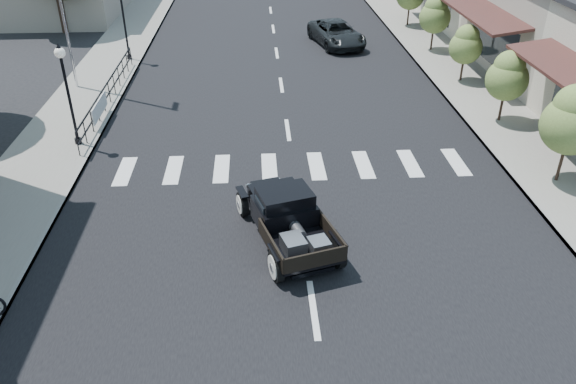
{
  "coord_description": "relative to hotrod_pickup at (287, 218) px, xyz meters",
  "views": [
    {
      "loc": [
        -1.16,
        -12.67,
        8.91
      ],
      "look_at": [
        -0.37,
        0.68,
        1.0
      ],
      "focal_mm": 35.0,
      "sensor_mm": 36.0,
      "label": 1
    }
  ],
  "objects": [
    {
      "name": "road",
      "position": [
        0.44,
        15.22,
        -0.73
      ],
      "size": [
        14.0,
        80.0,
        0.02
      ],
      "primitive_type": "cube",
      "color": "black",
      "rests_on": "ground"
    },
    {
      "name": "sidewalk_right",
      "position": [
        8.94,
        15.22,
        -0.66
      ],
      "size": [
        3.0,
        80.0,
        0.15
      ],
      "primitive_type": "cube",
      "color": "gray",
      "rests_on": "ground"
    },
    {
      "name": "small_tree_b",
      "position": [
        8.74,
        7.38,
        0.73
      ],
      "size": [
        1.58,
        1.58,
        2.64
      ],
      "primitive_type": null,
      "color": "olive",
      "rests_on": "sidewalk_right"
    },
    {
      "name": "hotrod_pickup",
      "position": [
        0.0,
        0.0,
        0.0
      ],
      "size": [
        3.11,
        4.65,
        1.48
      ],
      "primitive_type": null,
      "rotation": [
        0.0,
        0.0,
        0.29
      ],
      "color": "black",
      "rests_on": "ground"
    },
    {
      "name": "road_markings",
      "position": [
        0.44,
        10.22,
        -0.74
      ],
      "size": [
        12.0,
        60.0,
        0.06
      ],
      "primitive_type": null,
      "color": "silver",
      "rests_on": "ground"
    },
    {
      "name": "second_car",
      "position": [
        3.82,
        18.56,
        -0.09
      ],
      "size": [
        3.13,
        5.02,
        1.29
      ],
      "primitive_type": "imported",
      "rotation": [
        0.0,
        0.0,
        0.23
      ],
      "color": "black",
      "rests_on": "ground"
    },
    {
      "name": "lamp_post_c",
      "position": [
        -7.16,
        16.22,
        1.21
      ],
      "size": [
        0.36,
        0.36,
        3.61
      ],
      "primitive_type": null,
      "color": "black",
      "rests_on": "sidewalk_left"
    },
    {
      "name": "sidewalk_left",
      "position": [
        -8.06,
        15.22,
        -0.66
      ],
      "size": [
        3.0,
        80.0,
        0.15
      ],
      "primitive_type": "cube",
      "color": "gray",
      "rests_on": "ground"
    },
    {
      "name": "railing",
      "position": [
        -6.86,
        10.22,
        -0.09
      ],
      "size": [
        0.08,
        10.0,
        1.0
      ],
      "primitive_type": null,
      "color": "black",
      "rests_on": "sidewalk_left"
    },
    {
      "name": "small_tree_e",
      "position": [
        8.74,
        22.17,
        0.85
      ],
      "size": [
        1.73,
        1.73,
        2.88
      ],
      "primitive_type": null,
      "color": "olive",
      "rests_on": "sidewalk_right"
    },
    {
      "name": "lamp_post_b",
      "position": [
        -7.16,
        6.22,
        1.21
      ],
      "size": [
        0.36,
        0.36,
        3.61
      ],
      "primitive_type": null,
      "color": "black",
      "rests_on": "sidewalk_left"
    },
    {
      "name": "ground",
      "position": [
        0.44,
        0.22,
        -0.74
      ],
      "size": [
        120.0,
        120.0,
        0.0
      ],
      "primitive_type": "plane",
      "color": "black",
      "rests_on": "ground"
    },
    {
      "name": "small_tree_c",
      "position": [
        8.74,
        12.02,
        0.64
      ],
      "size": [
        1.47,
        1.47,
        2.45
      ],
      "primitive_type": null,
      "color": "olive",
      "rests_on": "sidewalk_right"
    },
    {
      "name": "small_tree_a",
      "position": [
        8.74,
        2.58,
        0.93
      ],
      "size": [
        1.82,
        1.82,
        3.04
      ],
      "primitive_type": null,
      "color": "olive",
      "rests_on": "sidewalk_right"
    },
    {
      "name": "small_tree_d",
      "position": [
        8.74,
        16.95,
        0.77
      ],
      "size": [
        1.62,
        1.62,
        2.71
      ],
      "primitive_type": null,
      "color": "olive",
      "rests_on": "sidewalk_right"
    },
    {
      "name": "banner",
      "position": [
        -6.78,
        8.22,
        -0.29
      ],
      "size": [
        0.04,
        2.2,
        0.6
      ],
      "primitive_type": null,
      "color": "silver",
      "rests_on": "sidewalk_left"
    }
  ]
}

